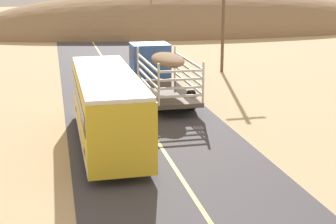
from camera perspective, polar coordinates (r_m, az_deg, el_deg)
name	(u,v)px	position (r m, az deg, el deg)	size (l,w,h in m)	color
livestock_truck	(156,66)	(31.98, -1.34, 5.31)	(2.53, 9.70, 3.02)	#3359A5
bus	(107,106)	(22.26, -6.95, 0.65)	(2.54, 10.00, 3.21)	gold
power_pole_mid	(223,12)	(39.11, 6.33, 11.24)	(2.20, 0.24, 8.67)	brown
distant_hill	(194,32)	(68.40, 2.93, 9.11)	(59.74, 18.21, 10.97)	#957553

